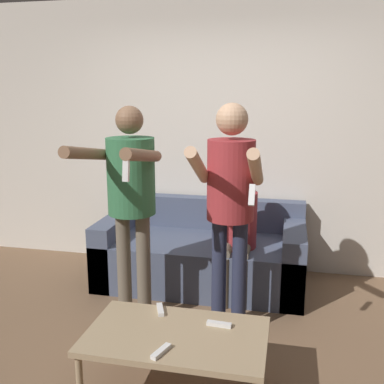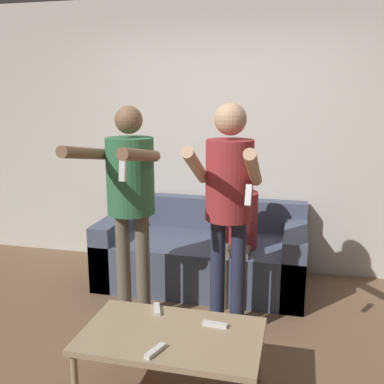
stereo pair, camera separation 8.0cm
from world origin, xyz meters
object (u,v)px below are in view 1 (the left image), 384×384
at_px(person_standing_right, 230,194).
at_px(coffee_table, 176,339).
at_px(person_standing_left, 130,189).
at_px(remote_mid, 219,324).
at_px(person_seated, 237,226).
at_px(couch, 202,255).
at_px(remote_far, 160,310).
at_px(remote_near, 161,351).

relative_size(person_standing_right, coffee_table, 1.64).
xyz_separation_m(person_standing_left, person_standing_right, (0.75, 0.01, 0.00)).
bearing_deg(remote_mid, person_seated, 92.44).
bearing_deg(person_standing_left, couch, 67.17).
xyz_separation_m(couch, remote_far, (0.01, -1.45, 0.16)).
bearing_deg(remote_far, couch, 90.37).
xyz_separation_m(person_standing_left, coffee_table, (0.55, -0.79, -0.70)).
height_order(couch, person_seated, person_seated).
height_order(couch, remote_far, couch).
bearing_deg(remote_near, person_standing_right, 77.39).
height_order(coffee_table, remote_mid, remote_mid).
bearing_deg(person_standing_right, remote_near, -102.61).
xyz_separation_m(remote_near, remote_mid, (0.26, 0.35, 0.00)).
bearing_deg(coffee_table, remote_near, -97.38).
xyz_separation_m(remote_mid, remote_far, (-0.40, 0.10, 0.00)).
relative_size(person_seated, remote_near, 7.61).
distance_m(couch, remote_mid, 1.61).
relative_size(coffee_table, remote_far, 6.92).
height_order(couch, remote_near, couch).
height_order(person_seated, remote_far, person_seated).
bearing_deg(couch, remote_far, -89.63).
height_order(couch, remote_mid, couch).
height_order(person_standing_left, remote_near, person_standing_left).
bearing_deg(remote_far, person_seated, 74.52).
bearing_deg(remote_far, remote_near, -73.13).
xyz_separation_m(person_standing_right, person_seated, (-0.02, 0.67, -0.44)).
distance_m(couch, person_standing_left, 1.26).
distance_m(person_standing_left, remote_mid, 1.21).
xyz_separation_m(coffee_table, remote_near, (-0.03, -0.22, 0.05)).
distance_m(remote_mid, remote_far, 0.41).
relative_size(remote_mid, remote_far, 1.00).
bearing_deg(couch, remote_near, -85.57).
bearing_deg(remote_far, person_standing_right, 57.03).
relative_size(couch, person_seated, 1.63).
relative_size(remote_near, remote_far, 1.01).
bearing_deg(remote_mid, couch, 104.77).
bearing_deg(person_seated, remote_mid, -87.56).
height_order(person_standing_left, remote_mid, person_standing_left).
xyz_separation_m(couch, remote_mid, (0.41, -1.55, 0.16)).
bearing_deg(person_seated, person_standing_right, -87.96).
bearing_deg(remote_near, couch, 94.43).
xyz_separation_m(remote_near, remote_far, (-0.14, 0.45, 0.00)).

